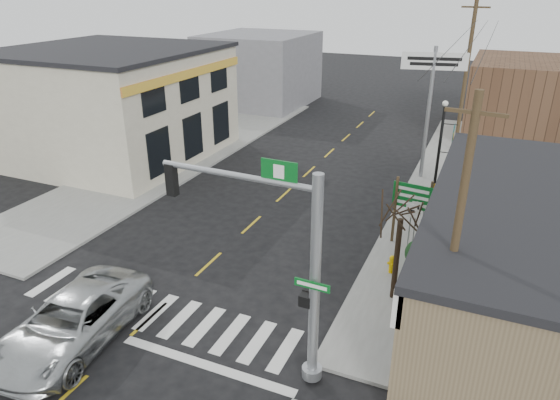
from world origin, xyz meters
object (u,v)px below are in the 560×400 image
at_px(suv, 73,320).
at_px(fire_hydrant, 392,263).
at_px(utility_pole_far, 466,76).
at_px(utility_pole_near, 455,244).
at_px(guide_sign, 412,203).
at_px(lamp_post, 441,147).
at_px(dance_center_sign, 432,82).
at_px(traffic_signal_pole, 288,256).
at_px(bare_tree, 402,204).

bearing_deg(suv, fire_hydrant, 38.09).
bearing_deg(utility_pole_far, fire_hydrant, -84.76).
relative_size(fire_hydrant, utility_pole_near, 0.09).
height_order(guide_sign, utility_pole_near, utility_pole_near).
relative_size(guide_sign, lamp_post, 0.56).
relative_size(suv, utility_pole_near, 0.70).
height_order(lamp_post, utility_pole_far, utility_pole_far).
height_order(lamp_post, dance_center_sign, dance_center_sign).
distance_m(traffic_signal_pole, fire_hydrant, 7.70).
distance_m(guide_sign, utility_pole_far, 15.13).
bearing_deg(utility_pole_near, suv, -157.53).
bearing_deg(dance_center_sign, lamp_post, -84.44).
bearing_deg(utility_pole_near, utility_pole_far, 100.54).
height_order(suv, lamp_post, lamp_post).
height_order(fire_hydrant, lamp_post, lamp_post).
xyz_separation_m(dance_center_sign, bare_tree, (1.05, -13.11, -1.83)).
bearing_deg(dance_center_sign, traffic_signal_pole, -104.80).
bearing_deg(dance_center_sign, bare_tree, -96.82).
xyz_separation_m(guide_sign, lamp_post, (0.46, 4.60, 1.22)).
xyz_separation_m(suv, traffic_signal_pole, (6.86, 1.43, 3.22)).
height_order(suv, traffic_signal_pole, traffic_signal_pole).
relative_size(guide_sign, utility_pole_far, 0.31).
bearing_deg(fire_hydrant, utility_pole_far, 87.61).
xyz_separation_m(suv, fire_hydrant, (8.58, 8.08, -0.27)).
relative_size(guide_sign, bare_tree, 0.64).
bearing_deg(bare_tree, suv, -144.46).
xyz_separation_m(dance_center_sign, utility_pole_far, (1.37, 5.99, -0.52)).
bearing_deg(suv, dance_center_sign, 62.69).
relative_size(fire_hydrant, dance_center_sign, 0.10).
bearing_deg(guide_sign, utility_pole_far, 95.75).
bearing_deg(bare_tree, lamp_post, 88.46).
relative_size(traffic_signal_pole, utility_pole_far, 0.66).
bearing_deg(fire_hydrant, utility_pole_near, -64.41).
height_order(guide_sign, utility_pole_far, utility_pole_far).
distance_m(suv, traffic_signal_pole, 7.71).
bearing_deg(utility_pole_near, guide_sign, 112.44).
distance_m(dance_center_sign, utility_pole_near, 16.69).
bearing_deg(fire_hydrant, traffic_signal_pole, -104.54).
relative_size(lamp_post, dance_center_sign, 0.73).
height_order(traffic_signal_pole, utility_pole_near, utility_pole_near).
relative_size(suv, bare_tree, 1.23).
bearing_deg(guide_sign, lamp_post, 92.16).
height_order(suv, dance_center_sign, dance_center_sign).
bearing_deg(bare_tree, dance_center_sign, 94.56).
distance_m(fire_hydrant, dance_center_sign, 12.57).
relative_size(lamp_post, utility_pole_near, 0.66).
bearing_deg(suv, bare_tree, 30.36).
distance_m(traffic_signal_pole, dance_center_sign, 18.20).
xyz_separation_m(bare_tree, utility_pole_near, (1.95, -3.26, 0.54)).
relative_size(suv, utility_pole_far, 0.59).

